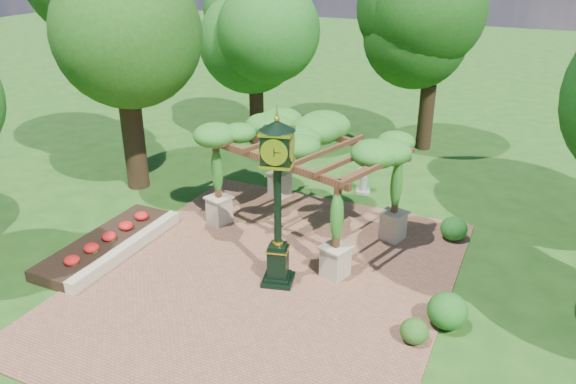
% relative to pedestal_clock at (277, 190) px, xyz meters
% --- Properties ---
extents(ground, '(120.00, 120.00, 0.00)m').
position_rel_pedestal_clock_xyz_m(ground, '(-0.37, -1.03, -2.94)').
color(ground, '#1E4714').
rests_on(ground, ground).
extents(brick_plaza, '(10.00, 12.00, 0.04)m').
position_rel_pedestal_clock_xyz_m(brick_plaza, '(-0.37, -0.03, -2.92)').
color(brick_plaza, brown).
rests_on(brick_plaza, ground).
extents(border_wall, '(0.35, 5.00, 0.40)m').
position_rel_pedestal_clock_xyz_m(border_wall, '(-4.97, -0.53, -2.74)').
color(border_wall, '#C6B793').
rests_on(border_wall, ground).
extents(flower_bed, '(1.50, 5.00, 0.36)m').
position_rel_pedestal_clock_xyz_m(flower_bed, '(-5.87, -0.53, -2.76)').
color(flower_bed, red).
rests_on(flower_bed, ground).
extents(pedestal_clock, '(1.18, 1.18, 4.92)m').
position_rel_pedestal_clock_xyz_m(pedestal_clock, '(0.00, 0.00, 0.00)').
color(pedestal_clock, black).
rests_on(pedestal_clock, brick_plaza).
extents(pergola, '(6.73, 5.29, 3.71)m').
position_rel_pedestal_clock_xyz_m(pergola, '(-0.60, 3.22, 0.11)').
color(pergola, tan).
rests_on(pergola, brick_plaza).
extents(sundial, '(0.68, 0.68, 0.97)m').
position_rel_pedestal_clock_xyz_m(sundial, '(0.23, 7.18, -2.51)').
color(sundial, gray).
rests_on(sundial, ground).
extents(shrub_front, '(0.85, 0.85, 0.63)m').
position_rel_pedestal_clock_xyz_m(shrub_front, '(4.15, -1.00, -2.58)').
color(shrub_front, '#234E16').
rests_on(shrub_front, brick_plaza).
extents(shrub_mid, '(1.03, 1.03, 0.92)m').
position_rel_pedestal_clock_xyz_m(shrub_mid, '(4.75, -0.05, -2.44)').
color(shrub_mid, '#1B5217').
rests_on(shrub_mid, brick_plaza).
extents(shrub_back, '(1.15, 1.15, 0.78)m').
position_rel_pedestal_clock_xyz_m(shrub_back, '(4.11, 4.69, -2.51)').
color(shrub_back, '#205F1B').
rests_on(shrub_back, brick_plaza).
extents(tree_west_far, '(4.55, 4.55, 7.61)m').
position_rel_pedestal_clock_xyz_m(tree_west_far, '(-6.33, 10.78, 2.29)').
color(tree_west_far, '#311D13').
rests_on(tree_west_far, ground).
extents(tree_north, '(4.79, 4.79, 7.80)m').
position_rel_pedestal_clock_xyz_m(tree_north, '(1.22, 13.35, 2.42)').
color(tree_north, '#2E2012').
rests_on(tree_north, ground).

